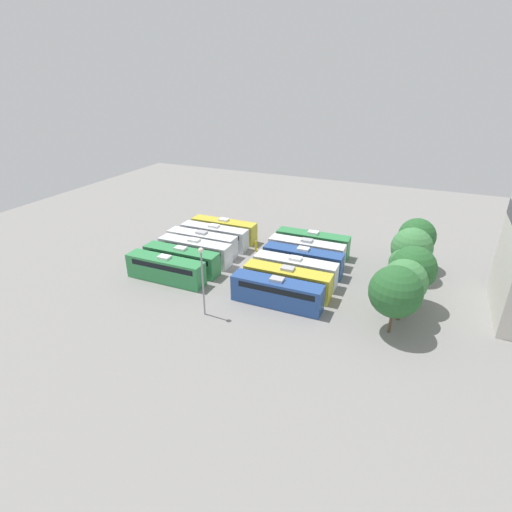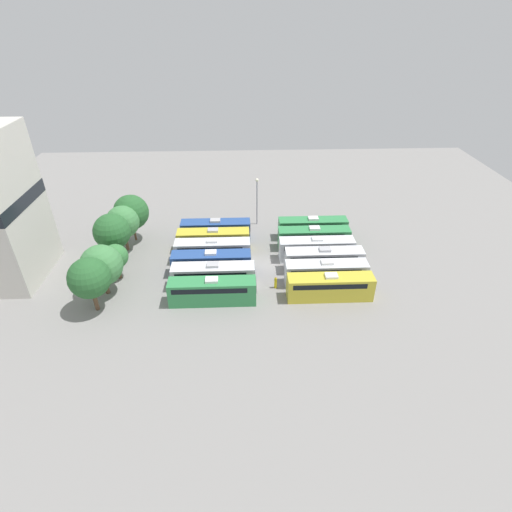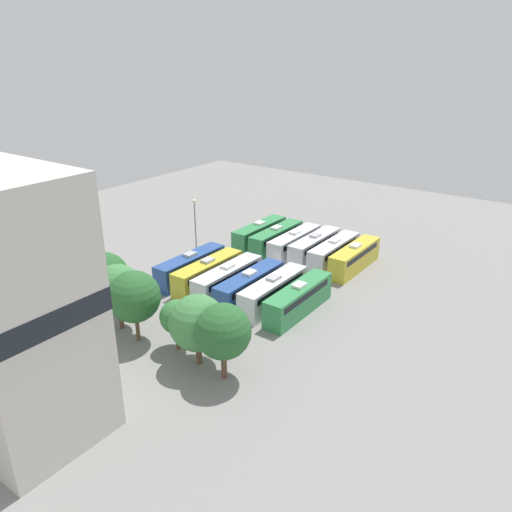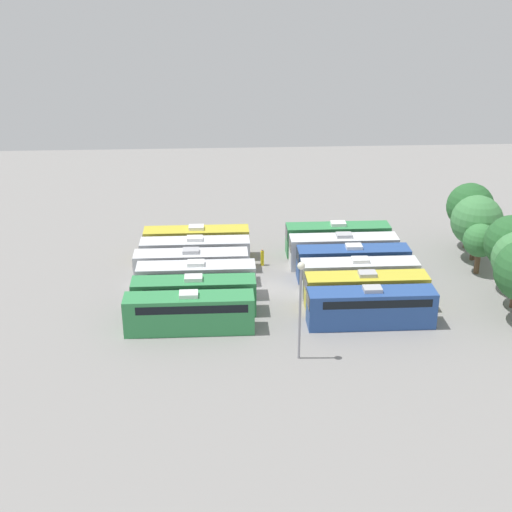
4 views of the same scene
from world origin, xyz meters
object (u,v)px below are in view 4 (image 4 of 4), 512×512
object	(u,v)px
bus_0	(197,242)
bus_5	(190,312)
bus_2	(192,266)
worker_person	(262,258)
bus_6	(338,238)
bus_7	(344,250)
tree_1	(477,221)
bus_8	(353,262)
bus_11	(372,306)
tree_0	(470,206)
bus_1	(196,254)
bus_9	(360,276)
bus_10	(367,290)
tree_2	(480,241)
bus_3	(197,279)
bus_4	(194,295)
light_pole	(300,295)

from	to	relation	value
bus_0	bus_5	size ratio (longest dim) A/B	1.00
bus_2	worker_person	bearing A→B (deg)	119.26
bus_6	bus_7	bearing A→B (deg)	0.79
bus_2	tree_1	distance (m)	30.31
bus_8	worker_person	bearing A→B (deg)	-113.49
bus_5	bus_11	xyz separation A→B (m)	(-0.13, 15.89, 0.00)
bus_11	tree_0	bearing A→B (deg)	140.47
bus_1	bus_9	size ratio (longest dim) A/B	1.00
bus_1	bus_10	xyz separation A→B (m)	(9.68, 15.87, 0.00)
worker_person	bus_2	bearing A→B (deg)	-60.74
tree_2	bus_3	bearing A→B (deg)	-82.19
bus_2	bus_11	distance (m)	18.64
bus_8	bus_5	bearing A→B (deg)	-58.28
bus_1	bus_8	size ratio (longest dim) A/B	1.00
bus_10	bus_5	bearing A→B (deg)	-78.26
bus_9	bus_11	bearing A→B (deg)	-1.55
tree_0	worker_person	bearing A→B (deg)	-80.97
bus_3	bus_5	world-z (taller)	same
bus_9	bus_10	size ratio (longest dim) A/B	1.00
bus_0	bus_7	world-z (taller)	same
bus_3	bus_6	distance (m)	18.05
bus_4	bus_7	bearing A→B (deg)	122.55
bus_11	worker_person	size ratio (longest dim) A/B	6.06
bus_10	tree_2	world-z (taller)	tree_2
bus_1	bus_11	size ratio (longest dim) A/B	1.00
bus_6	bus_9	distance (m)	9.98
bus_0	bus_11	world-z (taller)	same
bus_1	bus_3	size ratio (longest dim) A/B	1.00
bus_5	bus_1	bearing A→B (deg)	178.97
bus_2	tree_1	world-z (taller)	tree_1
bus_5	worker_person	distance (m)	15.59
tree_2	tree_1	bearing A→B (deg)	167.49
bus_11	tree_1	distance (m)	19.85
bus_2	tree_0	bearing A→B (deg)	104.31
worker_person	light_pole	xyz separation A→B (m)	(18.97, 1.73, 4.82)
bus_10	bus_1	bearing A→B (deg)	-121.37
bus_11	light_pole	bearing A→B (deg)	-52.78
bus_2	bus_9	size ratio (longest dim) A/B	1.00
bus_4	tree_1	size ratio (longest dim) A/B	1.57
bus_4	bus_5	world-z (taller)	same
bus_7	tree_2	distance (m)	13.74
bus_2	tree_2	size ratio (longest dim) A/B	2.11
worker_person	bus_7	bearing A→B (deg)	85.22
light_pole	tree_2	distance (m)	25.64
bus_6	bus_10	xyz separation A→B (m)	(13.18, 0.51, 0.00)
tree_1	bus_3	bearing A→B (deg)	-75.87
bus_1	tree_0	xyz separation A→B (m)	(-4.44, 29.95, 3.02)
bus_11	light_pole	xyz separation A→B (m)	(5.30, -6.98, 3.86)
bus_2	bus_11	size ratio (longest dim) A/B	1.00
bus_2	bus_7	distance (m)	16.08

